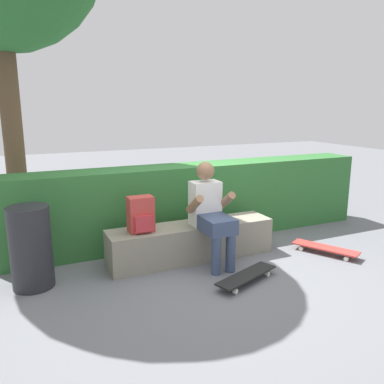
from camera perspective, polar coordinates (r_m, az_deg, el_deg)
name	(u,v)px	position (r m, az deg, el deg)	size (l,w,h in m)	color
ground_plane	(204,269)	(4.54, 1.76, -11.07)	(24.00, 24.00, 0.00)	slate
bench_main	(192,241)	(4.75, -0.05, -7.20)	(2.02, 0.44, 0.43)	gray
person_skater	(211,211)	(4.50, 2.72, -2.76)	(0.49, 0.62, 1.18)	white
skateboard_near_person	(246,276)	(4.23, 7.92, -11.97)	(0.82, 0.47, 0.09)	black
skateboard_beside_bench	(325,248)	(5.20, 18.81, -7.74)	(0.55, 0.80, 0.09)	#BC3833
backpack_on_bench	(141,215)	(4.40, -7.44, -3.32)	(0.28, 0.23, 0.40)	#B23833
hedge_row	(197,201)	(5.42, 0.72, -1.35)	(5.11, 0.53, 1.03)	#2E6930
trash_bin	(31,247)	(4.29, -22.37, -7.47)	(0.41, 0.41, 0.84)	#232328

